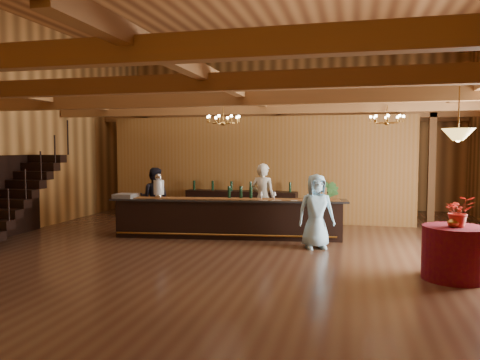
% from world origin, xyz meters
% --- Properties ---
extents(floor, '(14.00, 14.00, 0.00)m').
position_xyz_m(floor, '(0.00, 0.00, 0.00)').
color(floor, '#523422').
rests_on(floor, ground).
extents(wall_back, '(12.00, 0.10, 5.50)m').
position_xyz_m(wall_back, '(0.00, 7.00, 2.75)').
color(wall_back, '#BB8240').
rests_on(wall_back, floor).
extents(wall_front, '(12.00, 0.10, 5.50)m').
position_xyz_m(wall_front, '(0.00, -7.00, 2.75)').
color(wall_front, '#BB8240').
rests_on(wall_front, floor).
extents(wall_left, '(0.10, 14.00, 5.50)m').
position_xyz_m(wall_left, '(-6.00, 0.00, 2.75)').
color(wall_left, '#BB8240').
rests_on(wall_left, floor).
extents(beam_grid, '(11.90, 13.90, 0.39)m').
position_xyz_m(beam_grid, '(0.00, 0.51, 3.24)').
color(beam_grid, brown).
rests_on(beam_grid, wall_left).
extents(support_posts, '(9.20, 10.20, 3.20)m').
position_xyz_m(support_posts, '(0.00, -0.50, 1.60)').
color(support_posts, brown).
rests_on(support_posts, floor).
extents(partition_wall, '(9.00, 0.18, 3.10)m').
position_xyz_m(partition_wall, '(-0.50, 3.50, 1.55)').
color(partition_wall, brown).
rests_on(partition_wall, floor).
extents(staircase, '(1.00, 2.80, 2.00)m').
position_xyz_m(staircase, '(-5.45, -0.74, 1.00)').
color(staircase, black).
rests_on(staircase, floor).
extents(backroom_boxes, '(4.10, 0.60, 1.10)m').
position_xyz_m(backroom_boxes, '(-0.29, 5.50, 0.53)').
color(backroom_boxes, black).
rests_on(backroom_boxes, floor).
extents(tasting_bar, '(5.74, 1.43, 0.96)m').
position_xyz_m(tasting_bar, '(-0.66, 0.79, 0.48)').
color(tasting_bar, black).
rests_on(tasting_bar, floor).
extents(beverage_dispenser, '(0.26, 0.26, 0.60)m').
position_xyz_m(beverage_dispenser, '(-2.38, 0.62, 1.24)').
color(beverage_dispenser, silver).
rests_on(beverage_dispenser, tasting_bar).
extents(glass_rack_tray, '(0.50, 0.50, 0.10)m').
position_xyz_m(glass_rack_tray, '(-3.17, 0.43, 1.00)').
color(glass_rack_tray, gray).
rests_on(glass_rack_tray, tasting_bar).
extents(raffle_drum, '(0.34, 0.24, 0.30)m').
position_xyz_m(raffle_drum, '(1.52, 1.03, 1.13)').
color(raffle_drum, olive).
rests_on(raffle_drum, tasting_bar).
extents(bar_bottle_0, '(0.07, 0.07, 0.30)m').
position_xyz_m(bar_bottle_0, '(-0.65, 0.90, 1.10)').
color(bar_bottle_0, black).
rests_on(bar_bottle_0, tasting_bar).
extents(bar_bottle_1, '(0.07, 0.07, 0.30)m').
position_xyz_m(bar_bottle_1, '(-0.37, 0.94, 1.10)').
color(bar_bottle_1, black).
rests_on(bar_bottle_1, tasting_bar).
extents(bar_bottle_2, '(0.07, 0.07, 0.30)m').
position_xyz_m(bar_bottle_2, '(-0.13, 0.97, 1.10)').
color(bar_bottle_2, black).
rests_on(bar_bottle_2, tasting_bar).
extents(backbar_shelf, '(3.30, 0.64, 0.92)m').
position_xyz_m(backbar_shelf, '(-0.90, 3.16, 0.46)').
color(backbar_shelf, black).
rests_on(backbar_shelf, floor).
extents(round_table, '(1.03, 1.03, 0.89)m').
position_xyz_m(round_table, '(3.94, -1.78, 0.44)').
color(round_table, maroon).
rests_on(round_table, floor).
extents(chandelier_left, '(0.80, 0.80, 0.49)m').
position_xyz_m(chandelier_left, '(-0.74, 0.71, 2.86)').
color(chandelier_left, '#A3702C').
rests_on(chandelier_left, beam_grid).
extents(chandelier_right, '(0.80, 0.80, 0.48)m').
position_xyz_m(chandelier_right, '(3.05, 1.84, 2.88)').
color(chandelier_right, '#A3702C').
rests_on(chandelier_right, beam_grid).
extents(pendant_lamp, '(0.52, 0.52, 0.90)m').
position_xyz_m(pendant_lamp, '(3.94, -1.78, 2.40)').
color(pendant_lamp, '#A3702C').
rests_on(pendant_lamp, beam_grid).
extents(bartender, '(0.73, 0.56, 1.79)m').
position_xyz_m(bartender, '(0.05, 1.62, 0.89)').
color(bartender, beige).
rests_on(bartender, floor).
extents(staff_second, '(0.90, 0.76, 1.65)m').
position_xyz_m(staff_second, '(-2.94, 1.60, 0.83)').
color(staff_second, black).
rests_on(staff_second, floor).
extents(guest, '(0.91, 0.74, 1.62)m').
position_xyz_m(guest, '(1.51, 0.09, 0.81)').
color(guest, '#9BD1EA').
rests_on(guest, floor).
extents(floor_plant, '(0.84, 0.78, 1.23)m').
position_xyz_m(floor_plant, '(1.56, 3.46, 0.62)').
color(floor_plant, '#32672B').
rests_on(floor_plant, floor).
extents(table_flowers, '(0.50, 0.45, 0.52)m').
position_xyz_m(table_flowers, '(3.98, -1.81, 1.15)').
color(table_flowers, red).
rests_on(table_flowers, round_table).
extents(table_vase, '(0.17, 0.17, 0.31)m').
position_xyz_m(table_vase, '(3.89, -1.89, 1.04)').
color(table_vase, '#A3702C').
rests_on(table_vase, round_table).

